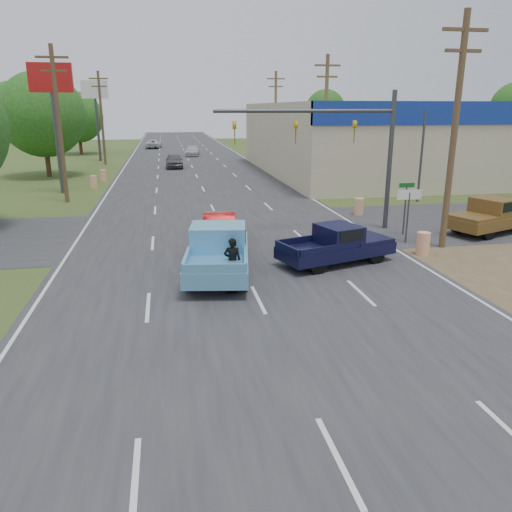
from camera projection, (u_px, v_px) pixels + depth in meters
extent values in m
plane|color=#33461C|center=(338.00, 460.00, 9.04)|extent=(200.00, 200.00, 0.00)
cube|color=#2D2D30|center=(197.00, 176.00, 46.77)|extent=(15.00, 180.00, 0.02)
cube|color=#2D2D30|center=(224.00, 230.00, 26.02)|extent=(120.00, 10.00, 0.02)
cube|color=#B7A88C|center=(508.00, 137.00, 51.26)|extent=(50.00, 28.00, 6.60)
cylinder|color=#4C3823|center=(454.00, 135.00, 21.49)|extent=(0.28, 0.28, 10.00)
cube|color=#4C3823|center=(466.00, 30.00, 20.29)|extent=(2.00, 0.14, 0.14)
cube|color=#4C3823|center=(463.00, 51.00, 20.52)|extent=(1.60, 0.14, 0.14)
cylinder|color=#4C3823|center=(325.00, 123.00, 38.47)|extent=(0.28, 0.28, 10.00)
cube|color=#4C3823|center=(328.00, 65.00, 37.28)|extent=(2.00, 0.14, 0.14)
cube|color=#4C3823|center=(327.00, 77.00, 37.50)|extent=(1.60, 0.14, 0.14)
cylinder|color=#4C3823|center=(276.00, 119.00, 55.45)|extent=(0.28, 0.28, 10.00)
cube|color=#4C3823|center=(276.00, 79.00, 54.26)|extent=(2.00, 0.14, 0.14)
cube|color=#4C3823|center=(276.00, 86.00, 54.49)|extent=(1.60, 0.14, 0.14)
cylinder|color=#4C3823|center=(59.00, 126.00, 32.42)|extent=(0.28, 0.28, 10.00)
cube|color=#4C3823|center=(52.00, 57.00, 31.22)|extent=(2.00, 0.14, 0.14)
cube|color=#4C3823|center=(53.00, 71.00, 31.45)|extent=(1.60, 0.14, 0.14)
cylinder|color=#4C3823|center=(102.00, 119.00, 55.06)|extent=(0.28, 0.28, 10.00)
cube|color=#4C3823|center=(98.00, 79.00, 53.87)|extent=(2.00, 0.14, 0.14)
cube|color=#4C3823|center=(99.00, 86.00, 54.09)|extent=(1.60, 0.14, 0.14)
cylinder|color=#422D19|center=(48.00, 159.00, 45.91)|extent=(0.44, 0.44, 3.24)
sphere|color=#164F17|center=(42.00, 114.00, 44.78)|extent=(7.56, 7.56, 7.56)
cylinder|color=#422D19|center=(80.00, 144.00, 68.49)|extent=(0.44, 0.44, 2.88)
sphere|color=#164F17|center=(78.00, 117.00, 67.49)|extent=(6.72, 6.72, 6.72)
cylinder|color=#422D19|center=(325.00, 130.00, 103.27)|extent=(0.44, 0.44, 3.42)
sphere|color=#164F17|center=(325.00, 109.00, 102.08)|extent=(7.98, 7.98, 7.98)
cylinder|color=#422D19|center=(16.00, 132.00, 93.04)|extent=(0.44, 0.44, 3.78)
sphere|color=#164F17|center=(13.00, 106.00, 91.73)|extent=(8.82, 8.82, 8.82)
cylinder|color=orange|center=(423.00, 244.00, 21.57)|extent=(0.56, 0.56, 1.00)
cylinder|color=orange|center=(359.00, 207.00, 29.66)|extent=(0.56, 0.56, 1.00)
cylinder|color=orange|center=(94.00, 182.00, 39.53)|extent=(0.56, 0.56, 1.00)
cylinder|color=orange|center=(103.00, 176.00, 43.36)|extent=(0.56, 0.56, 1.00)
cylinder|color=#3F3F44|center=(56.00, 132.00, 36.17)|extent=(0.30, 0.30, 9.00)
cube|color=#B21414|center=(50.00, 78.00, 35.11)|extent=(3.00, 0.35, 2.00)
cylinder|color=#3F3F44|center=(97.00, 122.00, 58.81)|extent=(0.30, 0.30, 9.00)
cube|color=white|center=(94.00, 89.00, 57.76)|extent=(3.00, 0.35, 2.00)
cylinder|color=#3F3F44|center=(407.00, 218.00, 23.30)|extent=(0.08, 0.08, 2.40)
cube|color=white|center=(410.00, 195.00, 22.98)|extent=(1.20, 0.05, 0.45)
cylinder|color=#3F3F44|center=(405.00, 211.00, 24.81)|extent=(0.08, 0.08, 2.40)
cube|color=#0C591E|center=(407.00, 185.00, 24.44)|extent=(0.80, 0.04, 0.22)
cylinder|color=#3F3F44|center=(390.00, 162.00, 25.52)|extent=(0.24, 0.24, 7.00)
cylinder|color=#3F3F44|center=(306.00, 111.00, 24.05)|extent=(9.00, 0.18, 0.18)
imported|color=gold|center=(355.00, 120.00, 24.60)|extent=(0.18, 0.40, 1.10)
imported|color=gold|center=(296.00, 121.00, 24.09)|extent=(0.18, 0.40, 1.10)
imported|color=gold|center=(234.00, 121.00, 23.58)|extent=(0.18, 0.40, 1.10)
imported|color=#A4070C|center=(219.00, 230.00, 23.18)|extent=(1.85, 4.42, 1.42)
cylinder|color=black|center=(232.00, 283.00, 17.15)|extent=(0.46, 0.76, 0.71)
cylinder|color=black|center=(234.00, 269.00, 18.66)|extent=(0.25, 0.73, 0.71)
cube|color=black|center=(233.00, 267.00, 17.84)|extent=(0.46, 1.32, 0.32)
cube|color=black|center=(233.00, 259.00, 18.04)|extent=(0.38, 0.63, 0.24)
cube|color=black|center=(232.00, 265.00, 17.48)|extent=(0.42, 0.64, 0.11)
cylinder|color=white|center=(233.00, 250.00, 18.28)|extent=(0.70, 0.18, 0.05)
cube|color=white|center=(231.00, 279.00, 16.86)|extent=(0.20, 0.06, 0.13)
imported|color=black|center=(232.00, 264.00, 17.65)|extent=(0.68, 0.50, 1.69)
cylinder|color=black|center=(198.00, 251.00, 20.68)|extent=(0.46, 0.93, 0.89)
cylinder|color=black|center=(243.00, 251.00, 20.73)|extent=(0.46, 0.93, 0.89)
cylinder|color=black|center=(189.00, 278.00, 17.36)|extent=(0.46, 0.93, 0.89)
cylinder|color=black|center=(243.00, 278.00, 17.41)|extent=(0.46, 0.93, 0.89)
cube|color=#61A7D0|center=(218.00, 257.00, 18.97)|extent=(3.08, 6.05, 0.58)
cube|color=#61A7D0|center=(220.00, 236.00, 20.53)|extent=(2.42, 2.49, 0.20)
cube|color=#61A7D0|center=(218.00, 237.00, 18.87)|extent=(2.29, 2.02, 0.95)
cube|color=black|center=(218.00, 233.00, 18.82)|extent=(2.28, 1.69, 0.50)
cube|color=#61A7D0|center=(214.00, 269.00, 16.13)|extent=(2.04, 0.40, 0.33)
cylinder|color=black|center=(352.00, 246.00, 21.73)|extent=(0.79, 0.49, 0.74)
cylinder|color=black|center=(376.00, 255.00, 20.41)|extent=(0.79, 0.49, 0.74)
cylinder|color=black|center=(296.00, 255.00, 20.42)|extent=(0.79, 0.49, 0.74)
cylinder|color=black|center=(318.00, 265.00, 19.11)|extent=(0.79, 0.49, 0.74)
cube|color=black|center=(336.00, 250.00, 20.36)|extent=(5.15, 3.25, 0.48)
cube|color=black|center=(364.00, 238.00, 20.93)|extent=(2.28, 2.24, 0.17)
cube|color=black|center=(339.00, 235.00, 20.22)|extent=(1.90, 2.07, 0.79)
cube|color=black|center=(339.00, 231.00, 20.18)|extent=(1.64, 2.01, 0.42)
cube|color=black|center=(287.00, 249.00, 19.19)|extent=(0.60, 1.64, 0.28)
cylinder|color=black|center=(488.00, 232.00, 24.06)|extent=(0.88, 0.58, 0.82)
cylinder|color=black|center=(458.00, 225.00, 25.48)|extent=(0.88, 0.58, 0.82)
cylinder|color=black|center=(496.00, 218.00, 27.07)|extent=(0.88, 0.58, 0.82)
cube|color=brown|center=(493.00, 220.00, 25.50)|extent=(5.72, 3.83, 0.53)
cube|color=brown|center=(474.00, 217.00, 24.61)|extent=(2.59, 2.55, 0.18)
cube|color=brown|center=(493.00, 207.00, 25.25)|extent=(2.17, 2.34, 0.87)
cube|color=black|center=(494.00, 204.00, 25.21)|extent=(1.89, 2.26, 0.46)
imported|color=#504F54|center=(174.00, 161.00, 53.07)|extent=(1.79, 4.42, 1.50)
imported|color=silver|center=(192.00, 151.00, 66.47)|extent=(2.33, 4.64, 1.29)
imported|color=silver|center=(154.00, 144.00, 79.09)|extent=(2.65, 4.98, 1.33)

